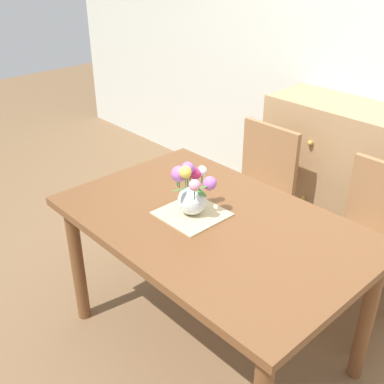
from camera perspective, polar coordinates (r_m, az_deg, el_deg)
The scene contains 7 objects.
ground_plane at distance 2.65m, azimuth 2.14°, elevation -17.80°, with size 12.00×12.00×0.00m, color brown.
dining_table at distance 2.21m, azimuth 2.46°, elevation -5.68°, with size 1.43×0.92×0.78m.
chair_left at distance 3.04m, azimuth 7.86°, elevation 0.82°, with size 0.42×0.42×0.90m.
chair_right at distance 2.69m, azimuth 20.83°, elevation -4.95°, with size 0.42×0.42×0.90m.
dresser at distance 3.23m, azimuth 20.30°, elevation 0.60°, with size 1.40×0.47×1.00m.
placemat at distance 2.19m, azimuth -0.00°, elevation -2.66°, with size 0.28×0.28×0.01m, color #CCB789.
flower_vase at distance 2.14m, azimuth -0.12°, elevation 0.30°, with size 0.20×0.23×0.24m.
Camera 1 is at (1.28, -1.31, 1.91)m, focal length 43.85 mm.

